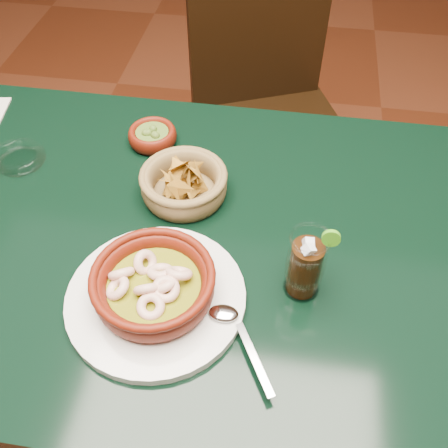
# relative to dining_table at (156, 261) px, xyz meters

# --- Properties ---
(ground) EXTENTS (7.00, 7.00, 0.00)m
(ground) POSITION_rel_dining_table_xyz_m (0.00, 0.00, -0.65)
(ground) COLOR #471C0C
(ground) RESTS_ON ground
(dining_table) EXTENTS (1.20, 0.80, 0.75)m
(dining_table) POSITION_rel_dining_table_xyz_m (0.00, 0.00, 0.00)
(dining_table) COLOR black
(dining_table) RESTS_ON ground
(dining_chair) EXTENTS (0.58, 0.58, 0.96)m
(dining_chair) POSITION_rel_dining_table_xyz_m (0.16, 0.71, -0.12)
(dining_chair) COLOR black
(dining_chair) RESTS_ON ground
(shrimp_plate) EXTENTS (0.35, 0.29, 0.08)m
(shrimp_plate) POSITION_rel_dining_table_xyz_m (0.05, -0.15, 0.13)
(shrimp_plate) COLOR silver
(shrimp_plate) RESTS_ON dining_table
(chip_basket) EXTENTS (0.20, 0.20, 0.12)m
(chip_basket) POSITION_rel_dining_table_xyz_m (0.04, 0.10, 0.13)
(chip_basket) COLOR olive
(chip_basket) RESTS_ON dining_table
(guacamole_ramekin) EXTENTS (0.12, 0.12, 0.04)m
(guacamole_ramekin) POSITION_rel_dining_table_xyz_m (-0.06, 0.24, 0.12)
(guacamole_ramekin) COLOR #4C1006
(guacamole_ramekin) RESTS_ON dining_table
(cola_drink) EXTENTS (0.13, 0.13, 0.15)m
(cola_drink) POSITION_rel_dining_table_xyz_m (0.28, -0.09, 0.16)
(cola_drink) COLOR white
(cola_drink) RESTS_ON dining_table
(glass_ashtray) EXTENTS (0.11, 0.11, 0.03)m
(glass_ashtray) POSITION_rel_dining_table_xyz_m (-0.31, 0.14, 0.11)
(glass_ashtray) COLOR white
(glass_ashtray) RESTS_ON dining_table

